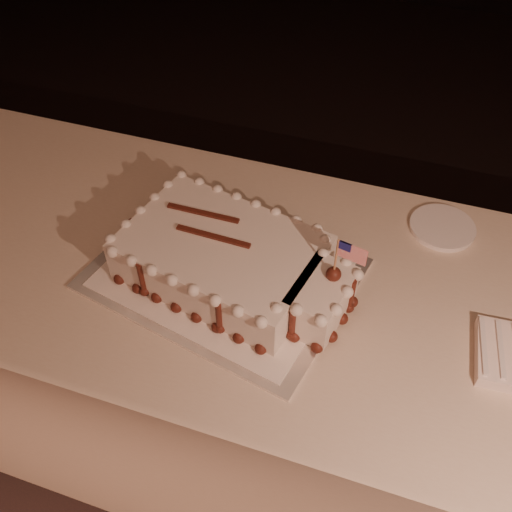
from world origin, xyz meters
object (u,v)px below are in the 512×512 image
(side_plate, at_px, (442,227))
(cake_board, at_px, (223,273))
(banquet_table, at_px, (302,375))
(sheet_cake, at_px, (234,262))

(side_plate, bearing_deg, cake_board, -146.03)
(cake_board, distance_m, side_plate, 0.56)
(banquet_table, distance_m, cake_board, 0.43)
(banquet_table, height_order, side_plate, side_plate)
(sheet_cake, height_order, side_plate, sheet_cake)
(cake_board, relative_size, sheet_cake, 1.01)
(banquet_table, bearing_deg, cake_board, -172.96)
(sheet_cake, bearing_deg, cake_board, 168.61)
(banquet_table, xyz_separation_m, side_plate, (0.26, 0.29, 0.38))
(cake_board, xyz_separation_m, side_plate, (0.46, 0.31, 0.00))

